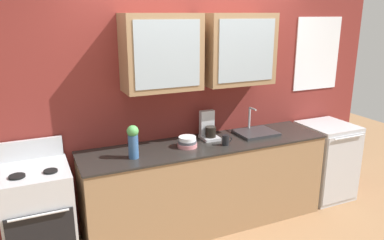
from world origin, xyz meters
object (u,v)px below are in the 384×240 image
vase (133,140)px  coffee_maker (208,128)px  sink_faucet (256,132)px  bowl_stack (187,142)px  stove_range (40,217)px  cup_near_sink (226,140)px  dishwasher (325,160)px

vase → coffee_maker: (0.86, 0.22, -0.06)m
sink_faucet → bowl_stack: size_ratio=2.18×
sink_faucet → coffee_maker: bearing=171.4°
stove_range → sink_faucet: 2.29m
sink_faucet → bowl_stack: sink_faucet is taller
sink_faucet → cup_near_sink: 0.51m
cup_near_sink → sink_faucet: bearing=20.7°
coffee_maker → stove_range: bearing=-175.6°
sink_faucet → dishwasher: size_ratio=0.46×
bowl_stack → dishwasher: 1.89m
vase → dishwasher: bearing=1.9°
stove_range → dishwasher: (3.23, -0.00, -0.01)m
vase → cup_near_sink: vase is taller
stove_range → cup_near_sink: size_ratio=10.12×
dishwasher → cup_near_sink: bearing=-175.2°
stove_range → coffee_maker: size_ratio=3.75×
stove_range → sink_faucet: sink_faucet is taller
stove_range → vase: size_ratio=3.53×
sink_faucet → bowl_stack: 0.84m
bowl_stack → coffee_maker: 0.35m
stove_range → cup_near_sink: stove_range is taller
bowl_stack → vase: 0.57m
bowl_stack → vase: bearing=-173.4°
sink_faucet → bowl_stack: (-0.84, -0.07, 0.03)m
dishwasher → coffee_maker: coffee_maker is taller
cup_near_sink → dishwasher: size_ratio=0.12×
sink_faucet → cup_near_sink: (-0.47, -0.18, 0.03)m
cup_near_sink → coffee_maker: 0.27m
coffee_maker → cup_near_sink: bearing=-76.5°
bowl_stack → vase: vase is taller
cup_near_sink → dishwasher: (1.46, 0.12, -0.51)m
cup_near_sink → coffee_maker: coffee_maker is taller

